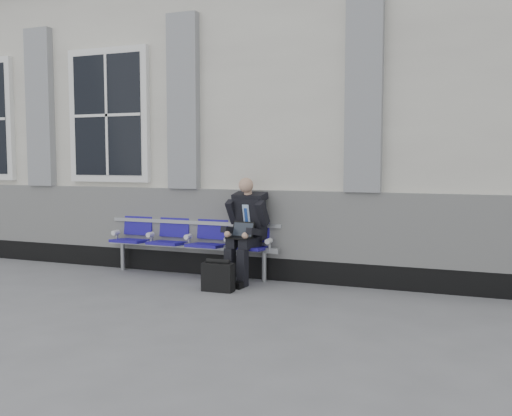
% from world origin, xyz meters
% --- Properties ---
extents(ground, '(70.00, 70.00, 0.00)m').
position_xyz_m(ground, '(0.00, 0.00, 0.00)').
color(ground, slate).
rests_on(ground, ground).
extents(station_building, '(14.40, 4.40, 4.49)m').
position_xyz_m(station_building, '(-0.02, 3.47, 2.22)').
color(station_building, silver).
rests_on(station_building, ground).
extents(bench, '(2.60, 0.47, 0.91)m').
position_xyz_m(bench, '(1.75, 1.32, 0.55)').
color(bench, '#9EA0A3').
rests_on(bench, ground).
extents(businessman, '(0.56, 0.75, 1.37)m').
position_xyz_m(businessman, '(2.64, 1.19, 0.75)').
color(businessman, black).
rests_on(businessman, ground).
extents(briefcase, '(0.39, 0.17, 0.40)m').
position_xyz_m(briefcase, '(2.52, 0.59, 0.18)').
color(briefcase, black).
rests_on(briefcase, ground).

